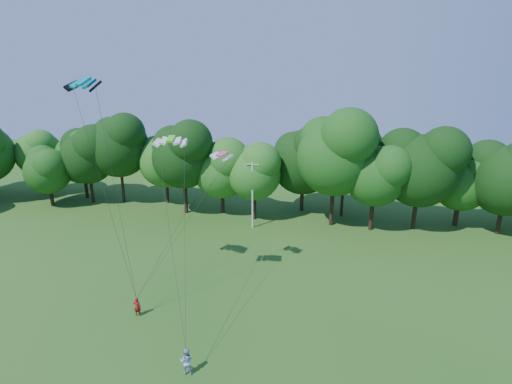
# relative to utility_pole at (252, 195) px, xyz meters

# --- Properties ---
(utility_pole) EXTENTS (1.62, 0.20, 8.09)m
(utility_pole) POSITION_rel_utility_pole_xyz_m (0.00, 0.00, 0.00)
(utility_pole) COLOR silver
(utility_pole) RESTS_ON ground
(kite_flyer_left) EXTENTS (0.60, 0.42, 1.58)m
(kite_flyer_left) POSITION_rel_utility_pole_xyz_m (-5.20, -19.35, -3.37)
(kite_flyer_left) COLOR maroon
(kite_flyer_left) RESTS_ON ground
(kite_flyer_right) EXTENTS (0.95, 0.78, 1.80)m
(kite_flyer_right) POSITION_rel_utility_pole_xyz_m (0.77, -24.43, -3.26)
(kite_flyer_right) COLOR #A3B6E2
(kite_flyer_right) RESTS_ON ground
(kite_teal) EXTENTS (2.87, 1.66, 0.66)m
(kite_teal) POSITION_rel_utility_pole_xyz_m (-9.02, -16.97, 13.47)
(kite_teal) COLOR #048088
(kite_teal) RESTS_ON ground
(kite_green) EXTENTS (2.63, 1.49, 0.42)m
(kite_green) POSITION_rel_utility_pole_xyz_m (-3.00, -15.92, 9.29)
(kite_green) COLOR #4AE221
(kite_green) RESTS_ON ground
(kite_pink) EXTENTS (2.15, 1.64, 0.35)m
(kite_pink) POSITION_rel_utility_pole_xyz_m (-0.04, -12.34, 7.51)
(kite_pink) COLOR #DA3C7D
(kite_pink) RESTS_ON ground
(tree_back_west) EXTENTS (8.21, 8.21, 11.94)m
(tree_back_west) POSITION_rel_utility_pole_xyz_m (-26.64, 6.71, 3.29)
(tree_back_west) COLOR black
(tree_back_west) RESTS_ON ground
(tree_back_center) EXTENTS (8.97, 8.97, 13.05)m
(tree_back_center) POSITION_rel_utility_pole_xyz_m (10.58, 6.29, 3.98)
(tree_back_center) COLOR black
(tree_back_center) RESTS_ON ground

